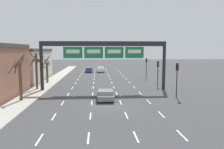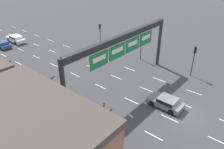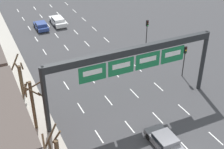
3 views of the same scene
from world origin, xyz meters
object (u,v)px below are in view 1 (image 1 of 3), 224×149
object	(u,v)px
tree_bare_closest	(20,78)
tree_bare_third	(47,70)
car_grey	(105,94)
traffic_light_far_end	(158,68)
car_blue	(89,70)
sign_gantry	(104,51)
car_white	(101,69)
tree_bare_second	(37,69)
traffic_light_near_gantry	(177,73)
traffic_light_mid_block	(146,64)

from	to	relation	value
tree_bare_closest	tree_bare_third	bearing A→B (deg)	90.07
car_grey	traffic_light_far_end	bearing A→B (deg)	46.34
car_grey	car_blue	distance (m)	32.49
sign_gantry	car_white	distance (m)	27.26
car_grey	tree_bare_third	xyz separation A→B (m)	(-9.96, 13.94, 1.68)
car_white	tree_bare_second	world-z (taller)	tree_bare_second
car_blue	traffic_light_near_gantry	bearing A→B (deg)	-68.81
sign_gantry	car_white	bearing A→B (deg)	90.10
sign_gantry	traffic_light_near_gantry	world-z (taller)	sign_gantry
traffic_light_near_gantry	traffic_light_mid_block	bearing A→B (deg)	89.43
car_blue	traffic_light_mid_block	world-z (taller)	traffic_light_mid_block
car_grey	tree_bare_third	world-z (taller)	tree_bare_third
traffic_light_mid_block	traffic_light_far_end	bearing A→B (deg)	-91.12
car_blue	tree_bare_third	xyz separation A→B (m)	(-6.83, -18.40, 1.68)
car_white	tree_bare_third	size ratio (longest dim) A/B	1.02
car_grey	traffic_light_mid_block	world-z (taller)	traffic_light_mid_block
car_white	traffic_light_near_gantry	world-z (taller)	traffic_light_near_gantry
sign_gantry	traffic_light_near_gantry	size ratio (longest dim) A/B	4.27
sign_gantry	car_grey	xyz separation A→B (m)	(-0.06, -6.33, -5.20)
car_blue	tree_bare_third	world-z (taller)	tree_bare_third
car_white	traffic_light_near_gantry	bearing A→B (deg)	-74.29
traffic_light_near_gantry	tree_bare_closest	xyz separation A→B (m)	(-19.02, -0.85, -0.30)
traffic_light_mid_block	traffic_light_far_end	world-z (taller)	traffic_light_mid_block
car_blue	tree_bare_second	world-z (taller)	tree_bare_second
traffic_light_near_gantry	car_blue	bearing A→B (deg)	111.19
sign_gantry	traffic_light_far_end	size ratio (longest dim) A/B	4.53
car_grey	traffic_light_mid_block	xyz separation A→B (m)	(9.26, 18.75, 2.38)
car_blue	traffic_light_far_end	world-z (taller)	traffic_light_far_end
tree_bare_second	tree_bare_third	xyz separation A→B (m)	(0.02, 6.57, -0.87)
traffic_light_near_gantry	traffic_light_mid_block	size ratio (longest dim) A/B	1.03
tree_bare_second	tree_bare_third	distance (m)	6.63
car_grey	traffic_light_far_end	xyz separation A→B (m)	(9.08, 9.52, 2.28)
traffic_light_far_end	traffic_light_near_gantry	bearing A→B (deg)	-89.98
sign_gantry	traffic_light_mid_block	size ratio (longest dim) A/B	4.39
sign_gantry	traffic_light_mid_block	distance (m)	15.71
sign_gantry	traffic_light_far_end	world-z (taller)	sign_gantry
car_white	tree_bare_closest	distance (m)	34.64
car_blue	traffic_light_far_end	xyz separation A→B (m)	(12.21, -22.82, 2.28)
tree_bare_second	car_grey	bearing A→B (deg)	-36.46
car_grey	car_blue	bearing A→B (deg)	95.53
car_blue	sign_gantry	bearing A→B (deg)	-83.02
traffic_light_near_gantry	car_grey	bearing A→B (deg)	-174.76
car_blue	traffic_light_far_end	distance (m)	25.98
sign_gantry	traffic_light_far_end	bearing A→B (deg)	19.44
car_blue	tree_bare_closest	world-z (taller)	tree_bare_closest
sign_gantry	tree_bare_third	world-z (taller)	sign_gantry
car_white	tree_bare_second	size ratio (longest dim) A/B	0.88
tree_bare_third	car_grey	bearing A→B (deg)	-54.47
car_blue	tree_bare_second	distance (m)	26.02
sign_gantry	tree_bare_second	world-z (taller)	sign_gantry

